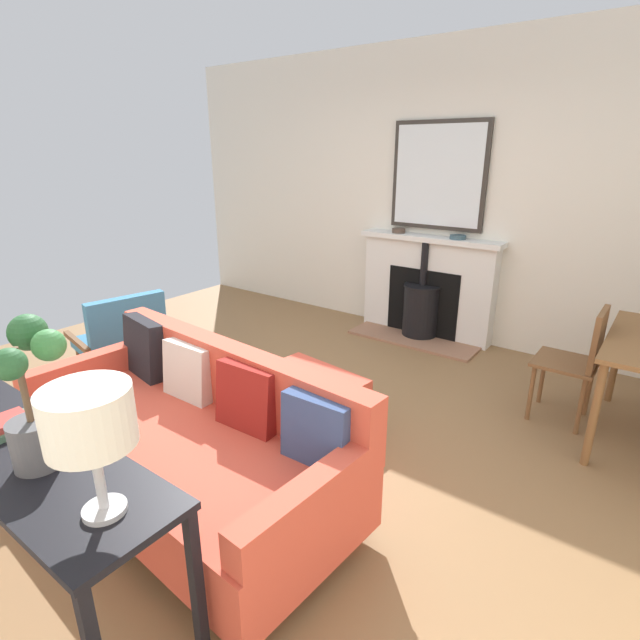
# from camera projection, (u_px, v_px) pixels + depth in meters

# --- Properties ---
(ground_plane) EXTENTS (4.96, 6.38, 0.01)m
(ground_plane) POSITION_uv_depth(u_px,v_px,m) (274.00, 426.00, 3.45)
(ground_plane) COLOR olive
(wall_left) EXTENTS (0.12, 6.38, 2.84)m
(wall_left) POSITION_uv_depth(u_px,v_px,m) (434.00, 195.00, 4.87)
(wall_left) COLOR silver
(wall_left) RESTS_ON ground
(fireplace) EXTENTS (0.57, 1.46, 1.04)m
(fireplace) POSITION_uv_depth(u_px,v_px,m) (425.00, 293.00, 5.00)
(fireplace) COLOR #93664C
(fireplace) RESTS_ON ground
(mirror_over_mantel) EXTENTS (0.04, 0.96, 1.02)m
(mirror_over_mantel) POSITION_uv_depth(u_px,v_px,m) (438.00, 176.00, 4.70)
(mirror_over_mantel) COLOR #2D2823
(mantel_bowl_near) EXTENTS (0.14, 0.14, 0.05)m
(mantel_bowl_near) POSITION_uv_depth(u_px,v_px,m) (399.00, 230.00, 5.00)
(mantel_bowl_near) COLOR #47382D
(mantel_bowl_near) RESTS_ON fireplace
(mantel_bowl_far) EXTENTS (0.16, 0.16, 0.04)m
(mantel_bowl_far) POSITION_uv_depth(u_px,v_px,m) (458.00, 237.00, 4.65)
(mantel_bowl_far) COLOR #334C56
(mantel_bowl_far) RESTS_ON fireplace
(sofa) EXTENTS (1.04, 2.10, 0.81)m
(sofa) POSITION_uv_depth(u_px,v_px,m) (189.00, 438.00, 2.68)
(sofa) COLOR #B2B2B7
(sofa) RESTS_ON ground
(ottoman) EXTENTS (0.71, 0.79, 0.38)m
(ottoman) POSITION_uv_depth(u_px,v_px,m) (302.00, 399.00, 3.33)
(ottoman) COLOR #B2B2B7
(ottoman) RESTS_ON ground
(armchair_accent) EXTENTS (0.77, 0.69, 0.79)m
(armchair_accent) POSITION_uv_depth(u_px,v_px,m) (122.00, 335.00, 3.92)
(armchair_accent) COLOR brown
(armchair_accent) RESTS_ON ground
(console_table) EXTENTS (0.44, 1.68, 0.73)m
(console_table) POSITION_uv_depth(u_px,v_px,m) (21.00, 462.00, 1.96)
(console_table) COLOR black
(console_table) RESTS_ON ground
(table_lamp_far_end) EXTENTS (0.27, 0.27, 0.45)m
(table_lamp_far_end) POSITION_uv_depth(u_px,v_px,m) (89.00, 421.00, 1.47)
(table_lamp_far_end) COLOR #B2B2B7
(table_lamp_far_end) RESTS_ON console_table
(potted_plant) EXTENTS (0.38, 0.45, 0.55)m
(potted_plant) POSITION_uv_depth(u_px,v_px,m) (9.00, 380.00, 1.73)
(potted_plant) COLOR #4C4C51
(potted_plant) RESTS_ON console_table
(dining_chair_near_fireplace) EXTENTS (0.40, 0.40, 0.85)m
(dining_chair_near_fireplace) POSITION_uv_depth(u_px,v_px,m) (580.00, 356.00, 3.35)
(dining_chair_near_fireplace) COLOR brown
(dining_chair_near_fireplace) RESTS_ON ground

